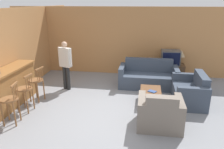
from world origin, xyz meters
TOP-DOWN VIEW (x-y plane):
  - ground_plane at (0.00, 0.00)m, footprint 24.00×24.00m
  - wall_back at (0.00, 3.56)m, footprint 9.40×0.08m
  - wall_left at (-3.23, 1.28)m, footprint 0.08×8.56m
  - bar_counter at (-2.89, -0.01)m, footprint 0.55×2.43m
  - bar_chair_near at (-2.32, -0.67)m, footprint 0.46×0.46m
  - bar_chair_mid at (-2.32, -0.02)m, footprint 0.43×0.43m
  - bar_chair_far at (-2.32, 0.61)m, footprint 0.47×0.47m
  - couch_far at (0.87, 2.26)m, footprint 1.95×0.91m
  - armchair_near at (1.12, -0.28)m, footprint 1.01×0.86m
  - loveseat_right at (2.05, 1.16)m, footprint 0.84×1.34m
  - coffee_table at (0.94, 0.97)m, footprint 0.58×0.89m
  - tv_unit at (1.66, 3.19)m, footprint 1.06×0.50m
  - tv at (1.66, 3.19)m, footprint 0.67×0.52m
  - book_on_table at (0.97, 0.87)m, footprint 0.27×0.25m
  - table_lamp at (2.03, 3.19)m, footprint 0.27×0.27m
  - person_by_window at (-1.79, 1.59)m, footprint 0.49×0.28m

SIDE VIEW (x-z plane):
  - ground_plane at x=0.00m, z-range 0.00..0.00m
  - tv_unit at x=1.66m, z-range 0.00..0.55m
  - loveseat_right at x=2.05m, z-range -0.11..0.76m
  - coffee_table at x=0.94m, z-range 0.13..0.51m
  - couch_far at x=0.87m, z-range -0.13..0.78m
  - armchair_near at x=1.12m, z-range -0.12..0.77m
  - book_on_table at x=0.97m, z-range 0.38..0.40m
  - bar_counter at x=-2.89m, z-range 0.00..1.07m
  - bar_chair_near at x=-2.32m, z-range 0.05..1.07m
  - bar_chair_mid at x=-2.32m, z-range 0.05..1.07m
  - bar_chair_far at x=-2.32m, z-range 0.05..1.07m
  - tv at x=1.66m, z-range 0.55..1.08m
  - person_by_window at x=-1.79m, z-range 0.11..1.70m
  - table_lamp at x=2.03m, z-range 0.69..1.24m
  - wall_back at x=0.00m, z-range 0.00..2.60m
  - wall_left at x=-3.23m, z-range 0.00..2.60m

